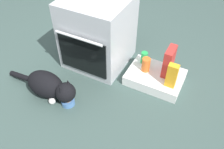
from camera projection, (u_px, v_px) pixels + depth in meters
name	position (u px, v px, depth m)	size (l,w,h in m)	color
ground	(77.00, 79.00, 2.31)	(8.00, 8.00, 0.00)	#384C47
oven	(98.00, 32.00, 2.29)	(0.59, 0.64, 0.70)	#B7BABF
pantry_cabinet	(155.00, 77.00, 2.25)	(0.52, 0.39, 0.10)	white
food_bowl	(68.00, 102.00, 2.06)	(0.12, 0.12, 0.08)	#4C7AB7
cat	(49.00, 86.00, 2.06)	(0.78, 0.25, 0.25)	black
juice_carton	(172.00, 76.00, 2.02)	(0.09, 0.06, 0.24)	orange
sauce_jar	(146.00, 65.00, 2.21)	(0.08, 0.08, 0.14)	#D16023
cereal_box	(169.00, 61.00, 2.13)	(0.07, 0.18, 0.28)	#B72D28
soda_can	(144.00, 58.00, 2.30)	(0.07, 0.07, 0.12)	green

